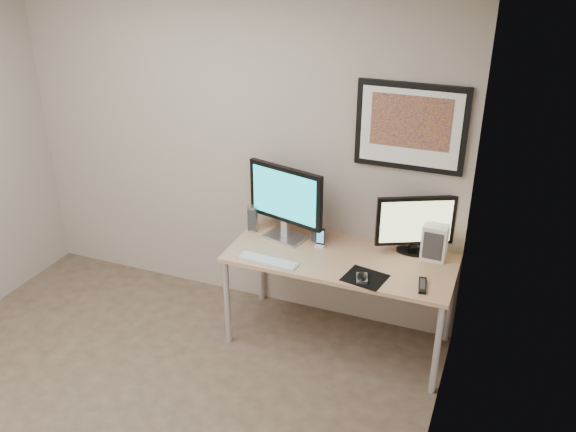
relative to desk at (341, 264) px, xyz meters
name	(u,v)px	position (x,y,z in m)	size (l,w,h in m)	color
floor	(121,428)	(-1.00, -1.35, -0.66)	(3.60, 3.60, 0.00)	#47372C
room	(133,158)	(-1.00, -0.90, 0.98)	(3.60, 3.60, 3.60)	white
desk	(341,264)	(0.00, 0.00, 0.00)	(1.60, 0.70, 0.73)	#9D6F4C
framed_art	(411,127)	(0.35, 0.33, 0.96)	(0.75, 0.04, 0.60)	black
monitor_large	(285,200)	(-0.47, 0.11, 0.38)	(0.61, 0.27, 0.57)	#B2B2B7
monitor_tv	(415,224)	(0.46, 0.24, 0.30)	(0.52, 0.27, 0.44)	black
speaker_left	(252,218)	(-0.75, 0.14, 0.17)	(0.08, 0.08, 0.20)	#B2B2B7
speaker_right	(317,231)	(-0.23, 0.14, 0.15)	(0.07, 0.07, 0.18)	#B2B2B7
phone_dock	(320,237)	(-0.19, 0.09, 0.14)	(0.07, 0.07, 0.14)	black
keyboard	(268,261)	(-0.45, -0.26, 0.07)	(0.44, 0.12, 0.02)	#BCBCC0
mousepad	(365,278)	(0.23, -0.22, 0.07)	(0.27, 0.24, 0.00)	black
mouse	(362,277)	(0.22, -0.26, 0.09)	(0.07, 0.12, 0.04)	black
remote	(423,285)	(0.61, -0.19, 0.08)	(0.05, 0.19, 0.02)	black
fan_unit	(435,242)	(0.61, 0.21, 0.19)	(0.17, 0.12, 0.26)	silver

